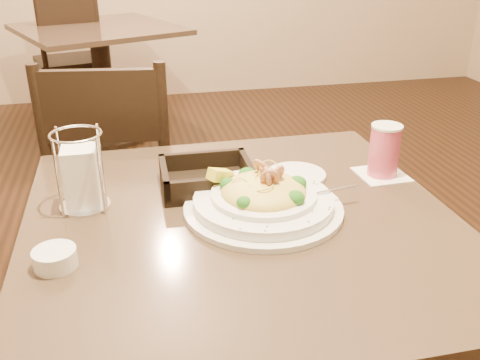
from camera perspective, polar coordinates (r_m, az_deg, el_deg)
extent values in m
cylinder|color=black|center=(1.34, 0.20, -17.79)|extent=(0.12, 0.12, 0.67)
cube|color=brown|center=(1.13, 0.22, -4.78)|extent=(0.90, 0.90, 0.03)
cylinder|color=black|center=(3.74, -13.75, 4.74)|extent=(0.52, 0.52, 0.03)
cylinder|color=black|center=(3.64, -14.31, 9.88)|extent=(0.12, 0.12, 0.67)
cube|color=brown|center=(3.57, -14.92, 15.27)|extent=(1.18, 1.18, 0.03)
cube|color=black|center=(1.94, -12.72, -0.64)|extent=(0.47, 0.47, 0.04)
cylinder|color=black|center=(2.19, -6.91, -3.97)|extent=(0.04, 0.04, 0.43)
cylinder|color=black|center=(2.24, -16.17, -4.20)|extent=(0.04, 0.04, 0.43)
cylinder|color=black|center=(1.89, -7.23, -9.29)|extent=(0.04, 0.04, 0.43)
cylinder|color=black|center=(1.94, -18.05, -9.39)|extent=(0.04, 0.04, 0.43)
cylinder|color=black|center=(1.66, -8.13, 4.64)|extent=(0.04, 0.04, 0.46)
cylinder|color=black|center=(1.72, -20.18, 4.06)|extent=(0.04, 0.04, 0.46)
cube|color=black|center=(1.65, -14.63, 7.61)|extent=(0.36, 0.08, 0.22)
cube|color=black|center=(3.96, -17.76, 11.97)|extent=(0.51, 0.51, 0.04)
cylinder|color=black|center=(4.21, -15.40, 9.71)|extent=(0.04, 0.04, 0.43)
cylinder|color=black|center=(4.16, -20.25, 8.86)|extent=(0.04, 0.04, 0.43)
cylinder|color=black|center=(3.88, -14.17, 8.53)|extent=(0.04, 0.04, 0.43)
cylinder|color=black|center=(3.82, -19.43, 7.60)|extent=(0.04, 0.04, 0.43)
cylinder|color=black|center=(3.77, -14.96, 15.59)|extent=(0.04, 0.04, 0.46)
cylinder|color=black|center=(3.71, -20.53, 14.73)|extent=(0.04, 0.04, 0.46)
cube|color=black|center=(3.72, -17.94, 16.69)|extent=(0.36, 0.12, 0.22)
cylinder|color=white|center=(1.15, 2.49, -3.06)|extent=(0.34, 0.34, 0.01)
cylinder|color=white|center=(1.14, 2.50, -2.31)|extent=(0.30, 0.30, 0.02)
cylinder|color=white|center=(1.13, 2.52, -1.59)|extent=(0.22, 0.22, 0.01)
ellipsoid|color=#D6BD4E|center=(1.13, 2.52, -1.30)|extent=(0.18, 0.18, 0.06)
cube|color=yellow|center=(1.17, -2.14, 0.51)|extent=(0.07, 0.06, 0.04)
cube|color=silver|center=(1.17, 9.51, -1.15)|extent=(0.13, 0.02, 0.01)
cube|color=silver|center=(1.14, 6.28, -1.30)|extent=(0.03, 0.02, 0.00)
torus|color=#D6BD4E|center=(1.14, 2.85, 0.41)|extent=(0.05, 0.04, 0.04)
torus|color=#D6BD4E|center=(1.13, -0.30, -0.82)|extent=(0.05, 0.05, 0.02)
torus|color=#D6BD4E|center=(1.15, 2.34, 0.04)|extent=(0.05, 0.06, 0.04)
torus|color=#D6BD4E|center=(1.10, 4.34, -1.35)|extent=(0.04, 0.04, 0.02)
torus|color=#D6BD4E|center=(1.09, 2.54, -0.82)|extent=(0.05, 0.04, 0.02)
torus|color=#D6BD4E|center=(1.09, 2.03, -1.28)|extent=(0.05, 0.04, 0.02)
torus|color=#D6BD4E|center=(1.11, 1.95, -0.63)|extent=(0.03, 0.03, 0.01)
torus|color=#D6BD4E|center=(1.17, 3.20, 1.21)|extent=(0.06, 0.04, 0.04)
torus|color=#D6BD4E|center=(1.08, 2.63, -1.78)|extent=(0.07, 0.06, 0.03)
torus|color=#D6BD4E|center=(1.10, 0.20, -1.26)|extent=(0.05, 0.05, 0.02)
torus|color=#D6BD4E|center=(1.12, 0.73, -0.72)|extent=(0.06, 0.04, 0.04)
torus|color=#D6BD4E|center=(1.15, 3.37, 0.66)|extent=(0.04, 0.05, 0.04)
torus|color=#D6BD4E|center=(1.10, 2.51, -0.81)|extent=(0.05, 0.05, 0.01)
torus|color=#D6BD4E|center=(1.14, 3.81, -0.50)|extent=(0.04, 0.05, 0.03)
torus|color=#D6BD4E|center=(1.12, 2.60, -0.23)|extent=(0.05, 0.06, 0.04)
torus|color=#D6BD4E|center=(1.11, 0.57, -0.95)|extent=(0.04, 0.04, 0.04)
torus|color=#D6BD4E|center=(1.15, 1.03, 0.07)|extent=(0.05, 0.05, 0.03)
torus|color=#D6BD4E|center=(1.13, 1.81, -0.54)|extent=(0.05, 0.04, 0.02)
torus|color=#D6BD4E|center=(1.14, 3.54, -0.23)|extent=(0.05, 0.05, 0.03)
torus|color=#D6BD4E|center=(1.11, 3.42, -1.35)|extent=(0.04, 0.04, 0.02)
torus|color=#D6BD4E|center=(1.13, 2.98, -0.44)|extent=(0.05, 0.05, 0.02)
torus|color=#D6BD4E|center=(1.11, -0.12, -0.79)|extent=(0.05, 0.04, 0.04)
torus|color=tan|center=(1.10, 3.21, 0.22)|extent=(0.05, 0.03, 0.04)
torus|color=tan|center=(1.11, 3.98, 0.60)|extent=(0.05, 0.05, 0.04)
torus|color=tan|center=(1.10, 2.93, 0.33)|extent=(0.02, 0.04, 0.04)
torus|color=tan|center=(1.15, 2.27, 1.38)|extent=(0.05, 0.05, 0.04)
ellipsoid|color=#194F12|center=(1.15, 6.12, -0.32)|extent=(0.04, 0.04, 0.03)
ellipsoid|color=#194F12|center=(1.19, 0.77, 0.61)|extent=(0.04, 0.04, 0.03)
ellipsoid|color=#194F12|center=(1.14, -1.27, -0.46)|extent=(0.04, 0.04, 0.03)
ellipsoid|color=#194F12|center=(1.07, 0.47, -2.40)|extent=(0.03, 0.03, 0.02)
ellipsoid|color=#194F12|center=(1.09, 5.90, -1.91)|extent=(0.04, 0.04, 0.03)
cube|color=#266619|center=(1.02, 0.01, -5.23)|extent=(0.00, 0.00, 0.00)
cube|color=#266619|center=(1.11, 9.57, -2.85)|extent=(0.00, 0.00, 0.00)
cube|color=#266619|center=(1.01, 2.70, -5.43)|extent=(0.00, 0.00, 0.00)
cube|color=#266619|center=(1.20, 7.85, -0.37)|extent=(0.00, 0.00, 0.00)
cube|color=#266619|center=(1.25, 0.78, 0.89)|extent=(0.00, 0.00, 0.00)
cube|color=#266619|center=(1.10, 9.46, -3.09)|extent=(0.00, 0.00, 0.00)
cube|color=#266619|center=(1.25, 2.71, 0.85)|extent=(0.00, 0.00, 0.00)
cube|color=#266619|center=(1.05, -0.76, -4.16)|extent=(0.00, 0.00, 0.00)
cube|color=#266619|center=(1.05, 7.33, -4.42)|extent=(0.00, 0.00, 0.00)
cube|color=#266619|center=(1.24, 0.95, 0.71)|extent=(0.00, 0.00, 0.00)
cube|color=#266619|center=(1.03, 2.89, -4.97)|extent=(0.00, 0.00, 0.00)
cube|color=#266619|center=(1.20, 8.21, -0.42)|extent=(0.00, 0.00, 0.00)
cube|color=#266619|center=(1.21, 7.91, -0.14)|extent=(0.00, 0.00, 0.00)
cube|color=#266619|center=(1.09, 7.71, -3.33)|extent=(0.00, 0.00, 0.00)
cube|color=#266619|center=(1.25, 3.60, 0.92)|extent=(0.00, 0.00, 0.00)
cube|color=white|center=(1.36, 14.84, 0.57)|extent=(0.12, 0.12, 0.00)
cylinder|color=#CF4966|center=(1.34, 15.14, 3.04)|extent=(0.07, 0.07, 0.12)
cylinder|color=white|center=(1.32, 15.44, 5.54)|extent=(0.07, 0.07, 0.01)
cube|color=black|center=(1.26, -3.53, -0.46)|extent=(0.21, 0.18, 0.02)
cube|color=black|center=(1.26, 0.86, 1.13)|extent=(0.02, 0.17, 0.04)
cube|color=black|center=(1.24, -8.07, 0.37)|extent=(0.02, 0.17, 0.04)
cube|color=black|center=(1.31, -4.06, 2.15)|extent=(0.21, 0.02, 0.04)
cube|color=black|center=(1.17, -3.00, -0.81)|extent=(0.21, 0.02, 0.04)
cylinder|color=silver|center=(1.22, -16.17, -2.61)|extent=(0.11, 0.11, 0.01)
torus|color=silver|center=(1.15, -17.15, 4.72)|extent=(0.11, 0.11, 0.01)
cube|color=white|center=(1.19, -16.56, 0.31)|extent=(0.08, 0.08, 0.13)
cylinder|color=silver|center=(1.15, -18.85, 0.06)|extent=(0.01, 0.01, 0.17)
cylinder|color=silver|center=(1.14, -14.66, 0.45)|extent=(0.01, 0.01, 0.17)
cylinder|color=silver|center=(1.22, -18.54, 1.70)|extent=(0.01, 0.01, 0.17)
cylinder|color=silver|center=(1.22, -14.61, 2.08)|extent=(0.01, 0.01, 0.17)
cylinder|color=white|center=(1.32, 5.99, 0.56)|extent=(0.18, 0.18, 0.01)
cylinder|color=white|center=(1.02, -19.14, -7.89)|extent=(0.10, 0.10, 0.03)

